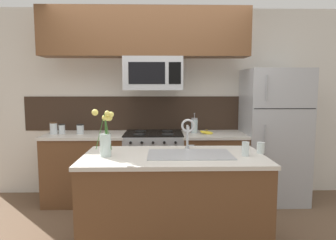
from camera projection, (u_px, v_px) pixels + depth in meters
The scene contains 20 objects.
ground_plane at pixel (152, 232), 3.16m from camera, with size 10.00×10.00×0.00m, color brown.
rear_partition at pixel (175, 103), 4.29m from camera, with size 5.20×0.10×2.60m, color silver.
splash_band at pixel (154, 113), 4.25m from camera, with size 3.64×0.01×0.48m, color #332319.
back_counter_left at pixel (87, 167), 3.98m from camera, with size 1.06×0.65×0.91m.
back_counter_right at pixel (213, 167), 4.02m from camera, with size 0.85×0.65×0.91m.
stove_range at pixel (154, 167), 4.00m from camera, with size 0.76×0.64×0.93m.
microwave at pixel (153, 74), 3.84m from camera, with size 0.74×0.40×0.42m.
upper_cabinet_band at pixel (145, 33), 3.76m from camera, with size 2.61×0.34×0.60m, color brown.
refrigerator at pixel (273, 135), 4.01m from camera, with size 0.78×0.74×1.75m.
storage_jar_tall at pixel (54, 128), 3.91m from camera, with size 0.09×0.09×0.16m.
storage_jar_medium at pixel (62, 129), 3.93m from camera, with size 0.08×0.08×0.13m.
storage_jar_short at pixel (80, 129), 3.92m from camera, with size 0.09×0.09×0.13m.
banana_bunch at pixel (207, 132), 3.90m from camera, with size 0.19×0.12×0.08m.
french_press at pixel (194, 125), 4.01m from camera, with size 0.09×0.09×0.27m.
island_counter at pixel (174, 203), 2.76m from camera, with size 1.64×0.83×0.91m.
kitchen_sink at pixel (190, 162), 2.72m from camera, with size 0.76×0.44×0.16m.
sink_faucet at pixel (188, 130), 2.91m from camera, with size 0.14×0.14×0.31m.
drinking_glass at pixel (245, 149), 2.67m from camera, with size 0.07×0.07×0.13m.
spare_glass at pixel (261, 148), 2.78m from camera, with size 0.07×0.07×0.10m.
flower_vase at pixel (105, 138), 2.64m from camera, with size 0.19×0.12×0.42m.
Camera 1 is at (0.10, -3.01, 1.52)m, focal length 32.00 mm.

